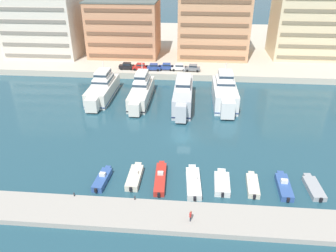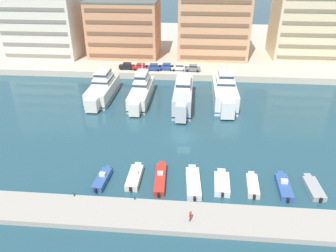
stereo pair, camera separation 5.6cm
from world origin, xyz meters
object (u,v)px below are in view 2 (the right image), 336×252
(motorboat_blue_far_left, at_px, (102,179))
(motorboat_cream_center_right, at_px, (253,185))
(car_black_far_left, at_px, (127,66))
(car_red_left, at_px, (140,66))
(motorboat_cream_left, at_px, (135,177))
(yacht_white_center_left, at_px, (225,93))
(motorboat_white_center, at_px, (222,183))
(car_grey_center_right, at_px, (193,68))
(yacht_silver_mid_left, at_px, (183,95))
(motorboat_grey_right, at_px, (313,188))
(car_white_center, at_px, (179,67))
(pedestrian_near_edge, at_px, (190,215))
(motorboat_blue_mid_right, at_px, (284,186))
(car_blue_center_left, at_px, (166,66))
(yacht_ivory_left, at_px, (141,91))
(yacht_ivory_far_left, at_px, (103,88))
(motorboat_white_center_left, at_px, (193,182))
(car_blue_mid_left, at_px, (153,67))
(motorboat_red_mid_left, at_px, (160,178))

(motorboat_blue_far_left, distance_m, motorboat_cream_center_right, 22.06)
(car_black_far_left, relative_size, car_red_left, 0.99)
(motorboat_blue_far_left, height_order, motorboat_cream_left, motorboat_blue_far_left)
(yacht_white_center_left, distance_m, motorboat_white_center, 29.67)
(car_grey_center_right, bearing_deg, motorboat_white_center, -83.63)
(car_red_left, bearing_deg, yacht_silver_mid_left, -55.90)
(motorboat_grey_right, xyz_separation_m, car_white_center, (-22.04, 46.91, 2.25))
(pedestrian_near_edge, bearing_deg, motorboat_blue_mid_right, 32.16)
(car_white_center, xyz_separation_m, pedestrian_near_edge, (4.55, -55.41, -0.89))
(car_black_far_left, relative_size, pedestrian_near_edge, 2.50)
(car_blue_center_left, bearing_deg, yacht_white_center_left, -50.49)
(motorboat_cream_center_right, height_order, car_white_center, car_white_center)
(yacht_silver_mid_left, xyz_separation_m, yacht_white_center_left, (9.18, 1.34, 0.21))
(pedestrian_near_edge, bearing_deg, motorboat_blue_far_left, 149.77)
(motorboat_blue_far_left, bearing_deg, motorboat_cream_center_right, 1.46)
(car_red_left, bearing_deg, yacht_ivory_left, -80.11)
(yacht_ivory_left, distance_m, yacht_white_center_left, 18.82)
(yacht_silver_mid_left, height_order, motorboat_grey_right, yacht_silver_mid_left)
(motorboat_white_center, xyz_separation_m, car_red_left, (-19.50, 46.67, 2.11))
(yacht_silver_mid_left, bearing_deg, motorboat_cream_left, -102.11)
(car_black_far_left, height_order, pedestrian_near_edge, car_black_far_left)
(car_black_far_left, bearing_deg, yacht_ivory_far_left, -99.06)
(car_white_center, relative_size, pedestrian_near_edge, 2.51)
(car_red_left, bearing_deg, motorboat_white_center_left, -71.88)
(yacht_ivory_far_left, xyz_separation_m, motorboat_cream_center_right, (30.30, -30.97, -1.74))
(motorboat_blue_far_left, relative_size, motorboat_cream_center_right, 1.02)
(yacht_silver_mid_left, bearing_deg, car_blue_mid_left, 115.76)
(car_blue_mid_left, bearing_deg, car_black_far_left, 177.73)
(motorboat_white_center, distance_m, car_grey_center_right, 47.18)
(yacht_white_center_left, relative_size, car_blue_center_left, 4.05)
(car_blue_center_left, xyz_separation_m, car_grey_center_right, (7.23, -0.44, 0.00))
(yacht_ivory_left, relative_size, motorboat_grey_right, 3.00)
(yacht_ivory_far_left, xyz_separation_m, car_grey_center_right, (20.66, 15.90, 0.43))
(car_white_center, bearing_deg, car_black_far_left, -179.45)
(motorboat_cream_left, relative_size, car_blue_center_left, 1.59)
(motorboat_white_center, bearing_deg, car_grey_center_right, 96.37)
(car_blue_mid_left, bearing_deg, motorboat_red_mid_left, -81.60)
(motorboat_cream_left, bearing_deg, motorboat_cream_center_right, -1.31)
(yacht_ivory_left, bearing_deg, yacht_ivory_far_left, 174.72)
(motorboat_white_center, distance_m, car_white_center, 48.01)
(motorboat_cream_center_right, relative_size, car_grey_center_right, 1.41)
(car_red_left, xyz_separation_m, car_blue_mid_left, (3.59, 0.01, 0.00))
(motorboat_blue_far_left, bearing_deg, yacht_white_center_left, 56.63)
(motorboat_white_center, bearing_deg, motorboat_blue_far_left, -178.10)
(motorboat_blue_mid_right, xyz_separation_m, car_red_left, (-28.36, 46.62, 2.16))
(motorboat_grey_right, height_order, car_black_far_left, car_black_far_left)
(car_grey_center_right, bearing_deg, car_white_center, 175.84)
(motorboat_cream_left, xyz_separation_m, car_black_far_left, (-10.38, 46.61, 2.13))
(motorboat_red_mid_left, relative_size, car_white_center, 1.97)
(motorboat_blue_mid_right, bearing_deg, motorboat_white_center_left, -178.84)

